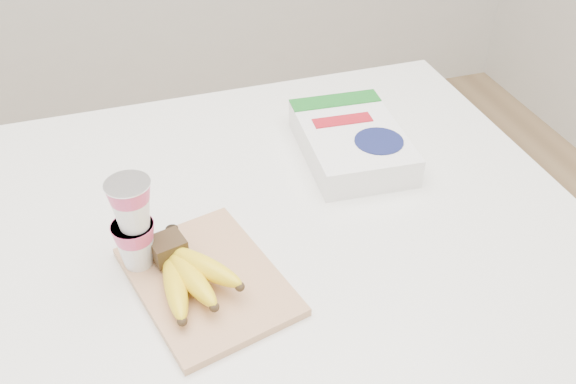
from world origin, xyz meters
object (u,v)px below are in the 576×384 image
object	(u,v)px
cutting_board	(207,281)
yogurt_stack	(133,222)
cereal_box	(352,141)
bananas	(187,273)

from	to	relation	value
cutting_board	yogurt_stack	xyz separation A→B (m)	(-0.09, 0.06, 0.09)
cutting_board	cereal_box	bearing A→B (deg)	23.15
bananas	yogurt_stack	distance (m)	0.10
yogurt_stack	cereal_box	world-z (taller)	yogurt_stack
cutting_board	yogurt_stack	bearing A→B (deg)	131.45
yogurt_stack	cereal_box	bearing A→B (deg)	24.21
cutting_board	cereal_box	size ratio (longest dim) A/B	0.97
cereal_box	yogurt_stack	bearing A→B (deg)	-151.88
bananas	cereal_box	xyz separation A→B (m)	(0.35, 0.25, -0.01)
cutting_board	bananas	world-z (taller)	bananas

